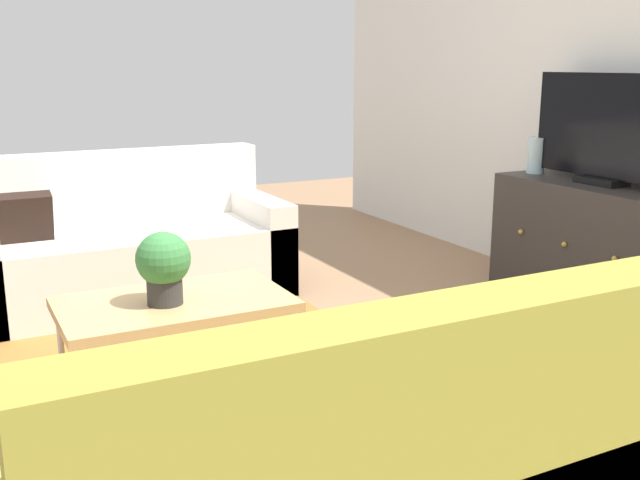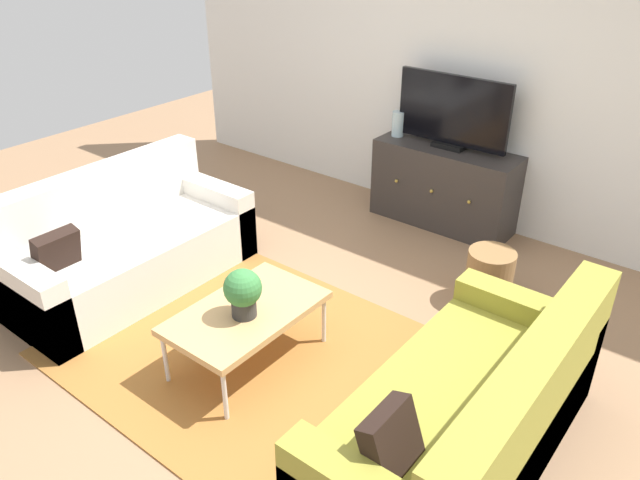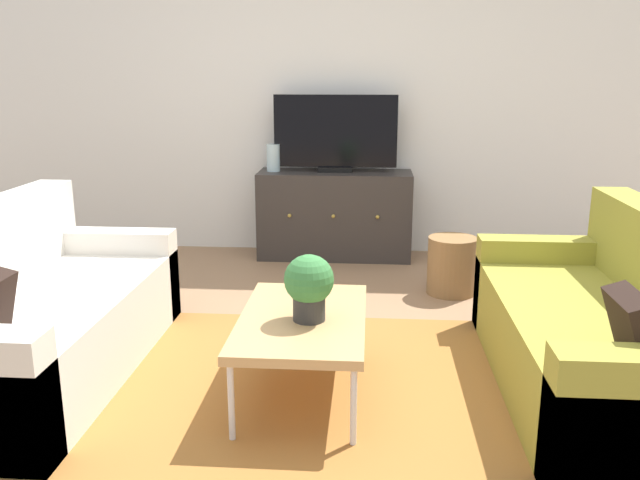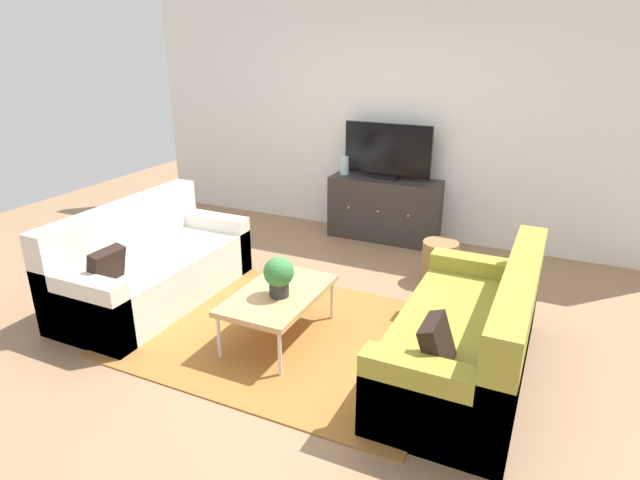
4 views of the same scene
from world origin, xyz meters
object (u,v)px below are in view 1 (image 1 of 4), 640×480
(potted_plant, at_px, (164,264))
(tv_console, at_px, (593,246))
(coffee_table, at_px, (175,306))
(wicker_basket, at_px, (596,348))
(flat_screen_tv, at_px, (606,130))
(couch_left_side, at_px, (126,250))
(glass_vase, at_px, (536,155))

(potted_plant, xyz_separation_m, tv_console, (-0.02, 2.53, -0.22))
(coffee_table, bearing_deg, wicker_basket, 60.79)
(potted_plant, height_order, tv_console, tv_console)
(potted_plant, relative_size, flat_screen_tv, 0.31)
(potted_plant, distance_m, flat_screen_tv, 2.59)
(tv_console, relative_size, wicker_basket, 3.13)
(couch_left_side, bearing_deg, wicker_basket, 32.68)
(coffee_table, height_order, wicker_basket, wicker_basket)
(potted_plant, height_order, wicker_basket, potted_plant)
(glass_vase, bearing_deg, wicker_basket, -33.16)
(potted_plant, distance_m, glass_vase, 2.60)
(tv_console, xyz_separation_m, flat_screen_tv, (0.00, 0.02, 0.67))
(potted_plant, relative_size, tv_console, 0.25)
(flat_screen_tv, relative_size, wicker_basket, 2.48)
(couch_left_side, height_order, glass_vase, glass_vase)
(flat_screen_tv, distance_m, glass_vase, 0.55)
(couch_left_side, relative_size, flat_screen_tv, 1.81)
(flat_screen_tv, bearing_deg, wicker_basket, -46.66)
(coffee_table, xyz_separation_m, glass_vase, (-0.50, 2.49, 0.46))
(couch_left_side, xyz_separation_m, glass_vase, (0.91, 2.37, 0.54))
(potted_plant, relative_size, wicker_basket, 0.77)
(tv_console, distance_m, glass_vase, 0.70)
(flat_screen_tv, bearing_deg, couch_left_side, -120.72)
(flat_screen_tv, bearing_deg, potted_plant, -89.53)
(couch_left_side, relative_size, tv_console, 1.44)
(tv_console, xyz_separation_m, glass_vase, (-0.51, 0.00, 0.47))
(couch_left_side, xyz_separation_m, coffee_table, (1.41, -0.11, 0.08))
(potted_plant, relative_size, glass_vase, 1.39)
(flat_screen_tv, height_order, wicker_basket, flat_screen_tv)
(tv_console, bearing_deg, couch_left_side, -120.93)
(coffee_table, bearing_deg, potted_plant, -53.85)
(tv_console, distance_m, wicker_basket, 1.26)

